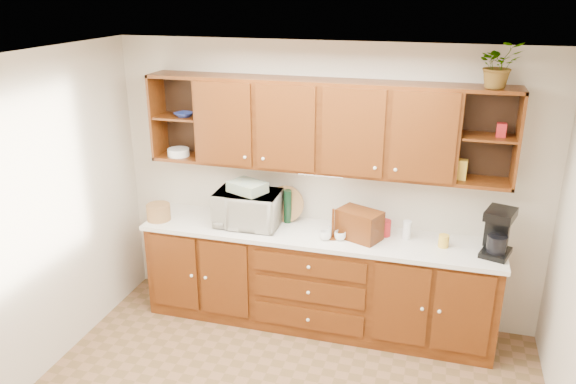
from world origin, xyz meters
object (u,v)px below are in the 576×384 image
Objects in this scene: bread_box at (359,224)px; coffee_maker at (498,233)px; microwave at (248,209)px; potted_plant at (499,65)px.

bread_box is 1.14m from coffee_maker.
coffee_maker is (1.14, 0.00, 0.06)m from bread_box.
coffee_maker is (2.18, -0.01, 0.03)m from microwave.
microwave is 2.18m from coffee_maker.
microwave is at bearing -162.96° from coffee_maker.
coffee_maker is 1.35m from potted_plant.
potted_plant is (-0.15, 0.12, 1.34)m from coffee_maker.
potted_plant is (2.03, 0.11, 1.37)m from microwave.
potted_plant reaches higher than coffee_maker.
coffee_maker reaches higher than bread_box.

